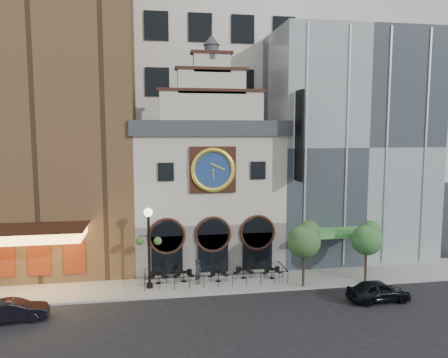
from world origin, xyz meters
TOP-DOWN VIEW (x-y plane):
  - ground at (0.00, 0.00)m, footprint 120.00×120.00m
  - sidewalk at (0.00, 2.50)m, footprint 44.00×5.00m
  - clock_building at (0.00, 7.82)m, footprint 12.60×8.78m
  - theater_building at (-13.00, 9.96)m, footprint 14.00×15.60m
  - retail_building at (12.99, 9.99)m, footprint 14.00×14.40m
  - office_tower at (0.00, 20.00)m, footprint 20.00×16.00m
  - cafe_railing at (0.00, 2.50)m, footprint 10.60×2.60m
  - bistro_0 at (-4.33, 2.70)m, footprint 1.58×0.68m
  - bistro_1 at (-2.40, 2.80)m, footprint 1.58×0.68m
  - bistro_2 at (0.18, 2.38)m, footprint 1.58×0.68m
  - bistro_3 at (2.23, 2.79)m, footprint 1.58×0.68m
  - bistro_4 at (4.40, 2.39)m, footprint 1.58×0.68m
  - car_right at (10.41, -2.85)m, footprint 4.31×1.85m
  - car_left at (-13.10, -2.08)m, footprint 4.16×1.92m
  - pedestrian at (-1.38, 2.15)m, footprint 0.75×0.82m
  - lamppost at (-4.96, 1.91)m, footprint 1.87×0.82m
  - tree_left at (6.26, 0.43)m, footprint 2.51×2.42m
  - tree_right at (11.31, 0.68)m, footprint 2.39×2.30m

SIDE VIEW (x-z plane):
  - ground at x=0.00m, z-range 0.00..0.00m
  - sidewalk at x=0.00m, z-range 0.00..0.15m
  - cafe_railing at x=0.00m, z-range 0.15..1.05m
  - bistro_0 at x=-4.33m, z-range 0.16..1.06m
  - bistro_1 at x=-2.40m, z-range 0.16..1.06m
  - bistro_2 at x=0.18m, z-range 0.16..1.06m
  - bistro_3 at x=2.23m, z-range 0.16..1.06m
  - bistro_4 at x=4.40m, z-range 0.16..1.06m
  - car_left at x=-13.10m, z-range 0.00..1.32m
  - car_right at x=10.41m, z-range 0.00..1.45m
  - pedestrian at x=-1.38m, z-range 0.15..2.03m
  - tree_right at x=11.31m, z-range 1.22..5.83m
  - tree_left at x=6.26m, z-range 1.28..6.12m
  - lamppost at x=-4.96m, z-range 0.85..6.76m
  - clock_building at x=0.00m, z-range -2.64..16.01m
  - retail_building at x=12.99m, z-range 0.14..20.14m
  - theater_building at x=-13.00m, z-range 0.10..25.10m
  - office_tower at x=0.00m, z-range 0.00..40.00m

